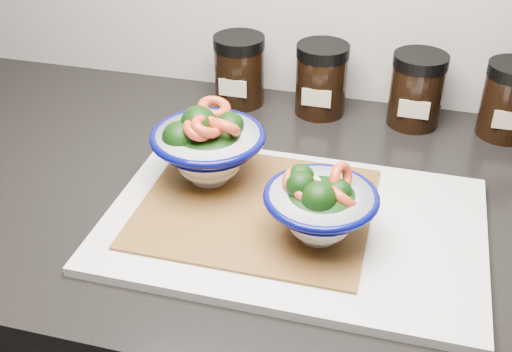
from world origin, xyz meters
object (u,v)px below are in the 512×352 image
(spice_jar_b, at_px, (321,79))
(bowl_right, at_px, (320,207))
(spice_jar_d, at_px, (510,100))
(bowl_left, at_px, (207,146))
(spice_jar_a, at_px, (239,70))
(cutting_board, at_px, (293,224))
(spice_jar_c, at_px, (417,90))

(spice_jar_b, bearing_deg, bowl_right, -80.18)
(spice_jar_d, bearing_deg, spice_jar_b, 180.00)
(bowl_left, bearing_deg, bowl_right, -27.33)
(spice_jar_a, height_order, spice_jar_d, same)
(bowl_right, bearing_deg, cutting_board, 142.15)
(cutting_board, xyz_separation_m, spice_jar_a, (-0.16, 0.31, 0.05))
(bowl_right, height_order, spice_jar_c, same)
(bowl_right, bearing_deg, spice_jar_d, 56.44)
(spice_jar_b, bearing_deg, cutting_board, -85.60)
(cutting_board, distance_m, spice_jar_c, 0.34)
(bowl_right, bearing_deg, spice_jar_b, 99.82)
(cutting_board, xyz_separation_m, bowl_left, (-0.13, 0.06, 0.06))
(spice_jar_b, distance_m, spice_jar_c, 0.15)
(bowl_left, height_order, spice_jar_c, bowl_left)
(bowl_left, distance_m, spice_jar_b, 0.27)
(bowl_left, relative_size, spice_jar_b, 1.30)
(bowl_left, distance_m, spice_jar_a, 0.25)
(bowl_right, distance_m, spice_jar_d, 0.40)
(bowl_left, bearing_deg, spice_jar_a, 96.95)
(spice_jar_b, relative_size, spice_jar_c, 1.00)
(spice_jar_a, xyz_separation_m, spice_jar_c, (0.28, 0.00, 0.00))
(bowl_left, height_order, spice_jar_b, bowl_left)
(spice_jar_b, xyz_separation_m, spice_jar_d, (0.28, 0.00, 0.00))
(bowl_right, height_order, spice_jar_a, same)
(bowl_left, relative_size, bowl_right, 1.13)
(spice_jar_a, height_order, spice_jar_b, same)
(cutting_board, height_order, spice_jar_c, spice_jar_c)
(bowl_right, xyz_separation_m, spice_jar_b, (-0.06, 0.33, -0.00))
(spice_jar_c, bearing_deg, spice_jar_a, 180.00)
(cutting_board, relative_size, spice_jar_b, 3.98)
(spice_jar_a, xyz_separation_m, spice_jar_d, (0.41, 0.00, 0.00))
(spice_jar_a, distance_m, spice_jar_b, 0.13)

